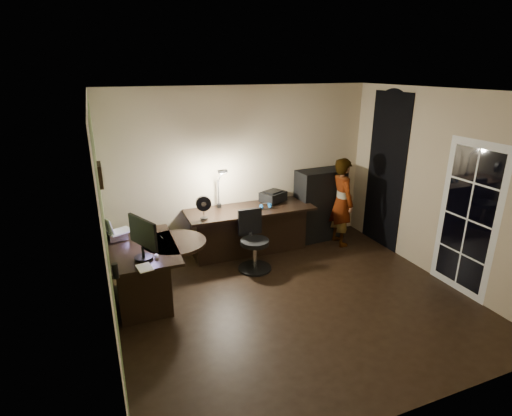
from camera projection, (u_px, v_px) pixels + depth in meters
name	position (u px, v px, depth m)	size (l,w,h in m)	color
floor	(296.00, 302.00, 5.34)	(4.50, 4.00, 0.01)	black
ceiling	(304.00, 91.00, 4.44)	(4.50, 4.00, 0.01)	silver
wall_back	(243.00, 169.00, 6.64)	(4.50, 0.01, 2.70)	#C0AC8A
wall_front	(419.00, 283.00, 3.13)	(4.50, 0.01, 2.70)	#C0AC8A
wall_left	(104.00, 233.00, 4.09)	(0.01, 4.00, 2.70)	#C0AC8A
wall_right	(440.00, 187.00, 5.68)	(0.01, 4.00, 2.70)	#C0AC8A
green_wall_overlay	(106.00, 233.00, 4.10)	(0.00, 4.00, 2.70)	#4E632E
arched_doorway	(386.00, 172.00, 6.70)	(0.01, 0.90, 2.60)	black
french_door	(468.00, 219.00, 5.29)	(0.02, 0.92, 2.10)	white
framed_picture	(100.00, 175.00, 4.33)	(0.04, 0.30, 0.25)	black
desk_left	(145.00, 273.00, 5.26)	(0.83, 1.35, 0.78)	black
desk_right	(250.00, 231.00, 6.62)	(2.09, 0.73, 0.78)	black
cabinet	(320.00, 205.00, 7.12)	(0.85, 0.42, 1.27)	black
laptop_stand	(117.00, 236.00, 5.30)	(0.23, 0.20, 0.10)	silver
laptop	(119.00, 224.00, 5.26)	(0.32, 0.30, 0.22)	silver
monitor	(142.00, 244.00, 4.73)	(0.11, 0.55, 0.37)	black
mouse	(156.00, 256.00, 4.81)	(0.06, 0.08, 0.03)	silver
phone	(143.00, 234.00, 5.45)	(0.07, 0.14, 0.01)	black
pen	(162.00, 237.00, 5.36)	(0.01, 0.12, 0.01)	black
speaker	(115.00, 271.00, 4.30)	(0.07, 0.07, 0.17)	black
notepad	(145.00, 268.00, 4.54)	(0.16, 0.22, 0.01)	silver
desk_fan	(204.00, 207.00, 5.96)	(0.23, 0.13, 0.35)	black
headphones	(266.00, 205.00, 6.45)	(0.19, 0.08, 0.09)	#17559F
printer	(273.00, 196.00, 6.78)	(0.40, 0.31, 0.18)	black
desk_lamp	(218.00, 186.00, 6.38)	(0.18, 0.33, 0.73)	black
office_chair	(255.00, 242.00, 6.04)	(0.51, 0.51, 0.92)	black
person	(342.00, 202.00, 6.86)	(0.55, 0.37, 1.54)	#D8A88C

